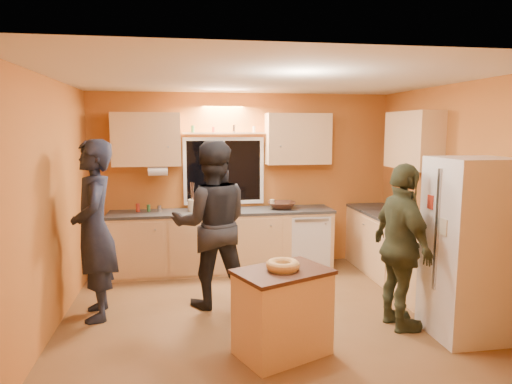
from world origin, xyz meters
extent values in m
plane|color=brown|center=(0.00, 0.00, 0.00)|extent=(4.50, 4.50, 0.00)
cube|color=#B76F2F|center=(0.00, 2.00, 1.30)|extent=(4.50, 0.04, 2.60)
cube|color=#B76F2F|center=(0.00, -2.00, 1.30)|extent=(4.50, 0.04, 2.60)
cube|color=#B76F2F|center=(-2.25, 0.00, 1.30)|extent=(0.04, 4.00, 2.60)
cube|color=#B76F2F|center=(2.25, 0.00, 1.30)|extent=(0.04, 4.00, 2.60)
cube|color=white|center=(0.00, 0.00, 2.60)|extent=(4.50, 4.00, 0.02)
cube|color=black|center=(-0.30, 1.99, 1.45)|extent=(1.10, 0.02, 0.90)
cube|color=white|center=(-0.30, 1.97, 1.45)|extent=(1.20, 0.04, 1.00)
cube|color=tan|center=(-1.40, 1.83, 1.92)|extent=(0.95, 0.33, 0.75)
cube|color=tan|center=(0.80, 1.83, 1.92)|extent=(0.95, 0.33, 0.75)
cube|color=tan|center=(2.08, 0.80, 1.92)|extent=(0.33, 1.00, 0.75)
cylinder|color=silver|center=(-1.25, 1.72, 1.48)|extent=(0.27, 0.12, 0.12)
cube|color=tan|center=(-0.35, 1.70, 0.43)|extent=(3.20, 0.60, 0.86)
cube|color=#282B2D|center=(-0.35, 1.70, 0.88)|extent=(3.24, 0.62, 0.04)
cube|color=tan|center=(1.95, 1.70, 0.43)|extent=(0.60, 0.60, 0.86)
cube|color=#282B2D|center=(1.95, 1.70, 0.88)|extent=(0.62, 0.62, 0.04)
cube|color=tan|center=(1.95, 0.50, 0.43)|extent=(0.60, 1.80, 0.86)
cube|color=#282B2D|center=(1.95, 0.50, 0.88)|extent=(0.62, 1.84, 0.04)
cube|color=silver|center=(1.89, -0.80, 0.90)|extent=(0.72, 0.70, 1.80)
cube|color=tan|center=(-0.03, -0.89, 0.39)|extent=(0.94, 0.80, 0.78)
cube|color=#321C10|center=(-0.03, -0.89, 0.79)|extent=(0.99, 0.85, 0.04)
torus|color=tan|center=(-0.03, -0.89, 0.85)|extent=(0.31, 0.31, 0.09)
imported|color=black|center=(-1.87, 0.27, 0.98)|extent=(0.59, 0.79, 1.97)
imported|color=black|center=(-0.59, 0.43, 0.97)|extent=(0.94, 0.74, 1.94)
imported|color=#313924|center=(1.30, -0.54, 0.87)|extent=(0.47, 1.03, 1.73)
imported|color=#321C10|center=(0.53, 1.71, 0.95)|extent=(0.46, 0.46, 0.10)
cylinder|color=beige|center=(-0.78, 1.71, 0.99)|extent=(0.14, 0.14, 0.17)
imported|color=gray|center=(1.91, -0.30, 1.06)|extent=(0.32, 0.29, 0.31)
cube|color=#AD2C1A|center=(1.95, 0.60, 0.94)|extent=(0.17, 0.14, 0.07)
camera|label=1|loc=(-0.92, -4.80, 2.08)|focal=32.00mm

